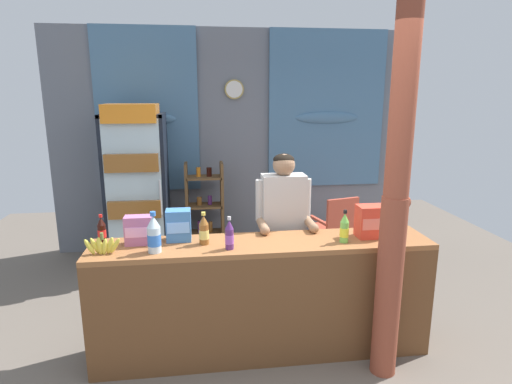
# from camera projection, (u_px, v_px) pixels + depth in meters

# --- Properties ---
(ground_plane) EXTENTS (7.64, 7.64, 0.00)m
(ground_plane) POSITION_uv_depth(u_px,v_px,m) (255.00, 307.00, 4.16)
(ground_plane) COLOR #665B51
(back_wall_curtained) EXTENTS (4.74, 0.22, 2.85)m
(back_wall_curtained) POSITION_uv_depth(u_px,v_px,m) (239.00, 138.00, 5.58)
(back_wall_curtained) COLOR slate
(back_wall_curtained) RESTS_ON ground
(stall_counter) EXTENTS (2.63, 0.49, 0.94)m
(stall_counter) POSITION_uv_depth(u_px,v_px,m) (265.00, 292.00, 3.24)
(stall_counter) COLOR #935B33
(stall_counter) RESTS_ON ground
(timber_post) EXTENTS (0.21, 0.19, 2.72)m
(timber_post) POSITION_uv_depth(u_px,v_px,m) (395.00, 205.00, 2.91)
(timber_post) COLOR brown
(timber_post) RESTS_ON ground
(drink_fridge) EXTENTS (0.70, 0.64, 1.94)m
(drink_fridge) POSITION_uv_depth(u_px,v_px,m) (137.00, 180.00, 4.92)
(drink_fridge) COLOR black
(drink_fridge) RESTS_ON ground
(bottle_shelf_rack) EXTENTS (0.48, 0.28, 1.21)m
(bottle_shelf_rack) POSITION_uv_depth(u_px,v_px,m) (205.00, 208.00, 5.34)
(bottle_shelf_rack) COLOR brown
(bottle_shelf_rack) RESTS_ON ground
(plastic_lawn_chair) EXTENTS (0.53, 0.53, 0.86)m
(plastic_lawn_chair) POSITION_uv_depth(u_px,v_px,m) (336.00, 226.00, 5.10)
(plastic_lawn_chair) COLOR #E5563D
(plastic_lawn_chair) RESTS_ON ground
(shopkeeper) EXTENTS (0.49, 0.42, 1.56)m
(shopkeeper) POSITION_uv_depth(u_px,v_px,m) (283.00, 220.00, 3.68)
(shopkeeper) COLOR #28282D
(shopkeeper) RESTS_ON ground
(soda_bottle_water) EXTENTS (0.10, 0.10, 0.30)m
(soda_bottle_water) POSITION_uv_depth(u_px,v_px,m) (154.00, 235.00, 3.01)
(soda_bottle_water) COLOR silver
(soda_bottle_water) RESTS_ON stall_counter
(soda_bottle_iced_tea) EXTENTS (0.07, 0.07, 0.25)m
(soda_bottle_iced_tea) POSITION_uv_depth(u_px,v_px,m) (204.00, 231.00, 3.18)
(soda_bottle_iced_tea) COLOR brown
(soda_bottle_iced_tea) RESTS_ON stall_counter
(soda_bottle_grape_soda) EXTENTS (0.06, 0.06, 0.25)m
(soda_bottle_grape_soda) POSITION_uv_depth(u_px,v_px,m) (229.00, 235.00, 3.08)
(soda_bottle_grape_soda) COLOR #56286B
(soda_bottle_grape_soda) RESTS_ON stall_counter
(soda_bottle_cola) EXTENTS (0.06, 0.06, 0.22)m
(soda_bottle_cola) POSITION_uv_depth(u_px,v_px,m) (102.00, 230.00, 3.23)
(soda_bottle_cola) COLOR black
(soda_bottle_cola) RESTS_ON stall_counter
(soda_bottle_lime_soda) EXTENTS (0.07, 0.07, 0.26)m
(soda_bottle_lime_soda) POSITION_uv_depth(u_px,v_px,m) (344.00, 229.00, 3.22)
(soda_bottle_lime_soda) COLOR #75C64C
(soda_bottle_lime_soda) RESTS_ON stall_counter
(snack_box_crackers) EXTENTS (0.23, 0.16, 0.26)m
(snack_box_crackers) POSITION_uv_depth(u_px,v_px,m) (371.00, 221.00, 3.34)
(snack_box_crackers) COLOR #E5422D
(snack_box_crackers) RESTS_ON stall_counter
(snack_box_biscuit) EXTENTS (0.19, 0.14, 0.25)m
(snack_box_biscuit) POSITION_uv_depth(u_px,v_px,m) (179.00, 225.00, 3.26)
(snack_box_biscuit) COLOR #3D75B7
(snack_box_biscuit) RESTS_ON stall_counter
(snack_box_wafer) EXTENTS (0.20, 0.11, 0.22)m
(snack_box_wafer) POSITION_uv_depth(u_px,v_px,m) (139.00, 230.00, 3.18)
(snack_box_wafer) COLOR #B76699
(snack_box_wafer) RESTS_ON stall_counter
(banana_bunch) EXTENTS (0.27, 0.06, 0.16)m
(banana_bunch) POSITION_uv_depth(u_px,v_px,m) (102.00, 246.00, 2.99)
(banana_bunch) COLOR #DBCC42
(banana_bunch) RESTS_ON stall_counter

